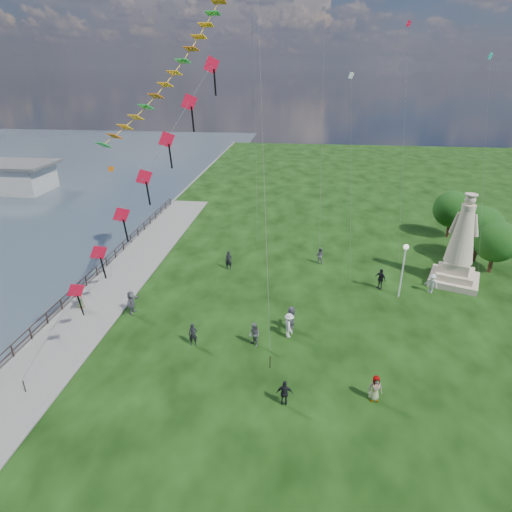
# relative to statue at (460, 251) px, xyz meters

# --- Properties ---
(waterfront) EXTENTS (200.00, 200.00, 1.51)m
(waterfront) POSITION_rel_statue_xyz_m (-30.83, -7.74, -3.11)
(waterfront) COLOR #364452
(waterfront) RESTS_ON ground
(statue) EXTENTS (5.11, 5.11, 8.06)m
(statue) POSITION_rel_statue_xyz_m (0.00, 0.00, 0.00)
(statue) COLOR #BDA98F
(statue) RESTS_ON ground
(lamppost) EXTENTS (0.44, 0.44, 4.71)m
(lamppost) POSITION_rel_statue_xyz_m (-5.31, -3.30, 0.35)
(lamppost) COLOR silver
(lamppost) RESTS_ON ground
(tree_row) EXTENTS (5.18, 12.87, 5.57)m
(tree_row) POSITION_rel_statue_xyz_m (3.26, 6.45, 0.23)
(tree_row) COLOR #382314
(tree_row) RESTS_ON ground
(person_0) EXTENTS (0.67, 0.50, 1.65)m
(person_0) POSITION_rel_statue_xyz_m (-20.53, -11.89, -2.22)
(person_0) COLOR black
(person_0) RESTS_ON ground
(person_1) EXTENTS (0.96, 0.99, 1.75)m
(person_1) POSITION_rel_statue_xyz_m (-16.37, -11.50, -2.17)
(person_1) COLOR #595960
(person_1) RESTS_ON ground
(person_2) EXTENTS (0.99, 1.33, 1.84)m
(person_2) POSITION_rel_statue_xyz_m (-14.09, -10.11, -2.12)
(person_2) COLOR silver
(person_2) RESTS_ON ground
(person_3) EXTENTS (0.96, 0.50, 1.62)m
(person_3) POSITION_rel_statue_xyz_m (-13.99, -16.82, -2.23)
(person_3) COLOR black
(person_3) RESTS_ON ground
(person_4) EXTENTS (0.86, 0.59, 1.65)m
(person_4) POSITION_rel_statue_xyz_m (-8.91, -15.82, -2.22)
(person_4) COLOR #595960
(person_4) RESTS_ON ground
(person_5) EXTENTS (0.84, 1.79, 1.89)m
(person_5) POSITION_rel_statue_xyz_m (-26.27, -8.40, -2.10)
(person_5) COLOR #595960
(person_5) RESTS_ON ground
(person_6) EXTENTS (0.68, 0.46, 1.83)m
(person_6) POSITION_rel_statue_xyz_m (-20.26, 0.25, -2.13)
(person_6) COLOR black
(person_6) RESTS_ON ground
(person_7) EXTENTS (0.88, 0.66, 1.62)m
(person_7) POSITION_rel_statue_xyz_m (-11.76, 2.64, -2.23)
(person_7) COLOR #595960
(person_7) RESTS_ON ground
(person_8) EXTENTS (1.23, 1.11, 1.71)m
(person_8) POSITION_rel_statue_xyz_m (-2.51, -2.18, -2.19)
(person_8) COLOR silver
(person_8) RESTS_ON ground
(person_9) EXTENTS (1.12, 1.17, 1.83)m
(person_9) POSITION_rel_statue_xyz_m (-6.68, -1.93, -2.13)
(person_9) COLOR black
(person_9) RESTS_ON ground
(person_10) EXTENTS (0.68, 0.89, 1.61)m
(person_10) POSITION_rel_statue_xyz_m (-30.59, -8.22, -2.24)
(person_10) COLOR #595960
(person_10) RESTS_ON ground
(person_11) EXTENTS (0.83, 1.80, 1.91)m
(person_11) POSITION_rel_statue_xyz_m (-13.97, -9.26, -2.09)
(person_11) COLOR #595960
(person_11) RESTS_ON ground
(red_kite_train) EXTENTS (10.34, 9.35, 18.12)m
(red_kite_train) POSITION_rel_statue_xyz_m (-22.87, -12.10, 8.23)
(red_kite_train) COLOR black
(red_kite_train) RESTS_ON ground
(small_kites) EXTENTS (33.99, 15.54, 29.00)m
(small_kites) POSITION_rel_statue_xyz_m (-12.21, 5.95, 12.96)
(small_kites) COLOR silver
(small_kites) RESTS_ON ground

